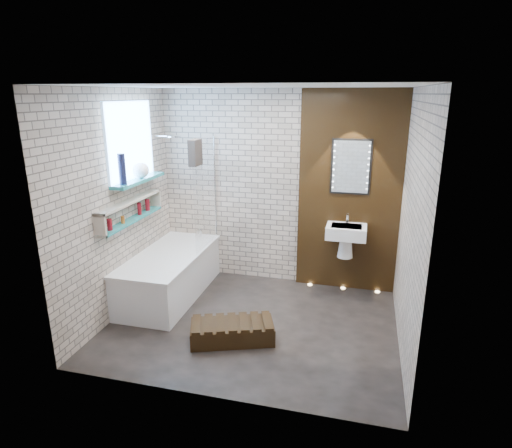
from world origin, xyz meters
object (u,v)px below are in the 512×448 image
(washbasin, at_px, (346,236))
(led_mirror, at_px, (351,167))
(bath_screen, at_px, (205,194))
(bathtub, at_px, (170,274))
(walnut_step, at_px, (232,332))

(washbasin, height_order, led_mirror, led_mirror)
(washbasin, distance_m, led_mirror, 0.88)
(bath_screen, bearing_deg, led_mirror, 10.66)
(bathtub, xyz_separation_m, bath_screen, (0.35, 0.44, 0.99))
(led_mirror, relative_size, walnut_step, 0.80)
(bathtub, bearing_deg, led_mirror, 19.78)
(bath_screen, height_order, walnut_step, bath_screen)
(bathtub, distance_m, walnut_step, 1.40)
(washbasin, bearing_deg, walnut_step, -126.17)
(walnut_step, bearing_deg, led_mirror, 56.58)
(washbasin, xyz_separation_m, walnut_step, (-1.07, -1.47, -0.69))
(washbasin, bearing_deg, led_mirror, 90.00)
(bathtub, height_order, led_mirror, led_mirror)
(bathtub, height_order, walnut_step, bathtub)
(bathtub, relative_size, washbasin, 3.00)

